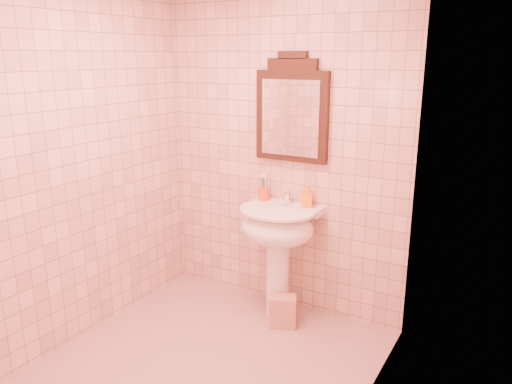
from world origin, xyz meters
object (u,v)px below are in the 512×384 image
Objects in this scene: pedestal_sink at (278,235)px; toothbrush_cup at (263,193)px; soap_dispenser at (307,196)px; mirror at (292,112)px; towel at (283,311)px.

pedestal_sink is 0.36m from toothbrush_cup.
toothbrush_cup reaches higher than soap_dispenser.
toothbrush_cup is at bearing 159.24° from soap_dispenser.
toothbrush_cup is (-0.21, -0.05, -0.64)m from mirror.
mirror is at bearing 142.76° from soap_dispenser.
pedestal_sink is 0.36m from soap_dispenser.
mirror is 0.67m from toothbrush_cup.
soap_dispenser is at bearing -15.09° from mirror.
pedestal_sink is 0.92m from mirror.
towel is at bearing -70.40° from mirror.
soap_dispenser is at bearing 81.60° from towel.
toothbrush_cup reaches higher than pedestal_sink.
toothbrush_cup is 1.09× the size of soap_dispenser.
mirror is at bearing 109.60° from towel.
toothbrush_cup is 0.78× the size of towel.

